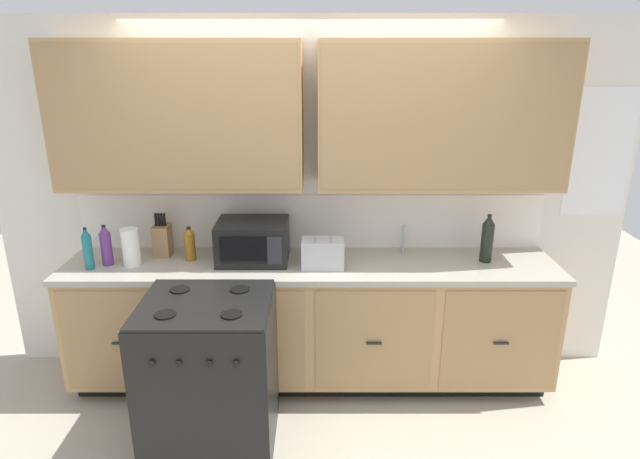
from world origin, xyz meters
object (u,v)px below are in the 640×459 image
object	(u,v)px
bottle_amber	(191,244)
stove_range	(211,373)
toaster	(324,253)
bottle_teal	(89,249)
microwave	(254,241)
paper_towel_roll	(132,247)
knife_block	(164,239)
bottle_violet	(108,245)
bottle_dark	(489,239)

from	to	relation	value
bottle_amber	stove_range	bearing A→B (deg)	-71.04
toaster	bottle_teal	world-z (taller)	bottle_teal
microwave	paper_towel_roll	size ratio (longest dim) A/B	1.85
toaster	stove_range	bearing A→B (deg)	-140.41
toaster	knife_block	distance (m)	1.15
bottle_amber	microwave	bearing A→B (deg)	-1.32
stove_range	bottle_violet	distance (m)	1.15
bottle_dark	microwave	bearing A→B (deg)	179.40
microwave	toaster	world-z (taller)	microwave
toaster	bottle_violet	xyz separation A→B (m)	(-1.45, 0.04, 0.04)
microwave	knife_block	size ratio (longest dim) A/B	1.55
bottle_amber	bottle_dark	distance (m)	2.04
bottle_amber	knife_block	bearing A→B (deg)	156.23
toaster	paper_towel_roll	world-z (taller)	paper_towel_roll
knife_block	toaster	bearing A→B (deg)	-11.05
stove_range	paper_towel_roll	world-z (taller)	paper_towel_roll
stove_range	bottle_teal	distance (m)	1.18
toaster	microwave	bearing A→B (deg)	166.34
microwave	paper_towel_roll	bearing A→B (deg)	-173.52
bottle_violet	bottle_amber	world-z (taller)	bottle_violet
bottle_violet	bottle_teal	distance (m)	0.12
toaster	bottle_teal	distance (m)	1.55
bottle_violet	knife_block	bearing A→B (deg)	29.01
microwave	bottle_dark	size ratio (longest dim) A/B	1.43
microwave	bottle_violet	xyz separation A→B (m)	(-0.98, -0.08, -0.00)
bottle_dark	bottle_teal	distance (m)	2.67
stove_range	microwave	world-z (taller)	microwave
bottle_amber	bottle_dark	bearing A→B (deg)	-0.76
knife_block	bottle_amber	world-z (taller)	knife_block
microwave	toaster	size ratio (longest dim) A/B	1.71
paper_towel_roll	bottle_amber	size ratio (longest dim) A/B	1.08
paper_towel_roll	bottle_violet	bearing A→B (deg)	175.16
paper_towel_roll	bottle_dark	xyz separation A→B (m)	(2.40, 0.07, 0.03)
toaster	bottle_teal	xyz separation A→B (m)	(-1.55, -0.04, 0.04)
paper_towel_roll	bottle_violet	size ratio (longest dim) A/B	0.93
microwave	paper_towel_roll	distance (m)	0.81
stove_range	bottle_teal	size ratio (longest dim) A/B	3.30
knife_block	bottle_dark	xyz separation A→B (m)	(2.25, -0.12, 0.05)
stove_range	bottle_dark	bearing A→B (deg)	20.16
toaster	paper_towel_roll	size ratio (longest dim) A/B	1.08
microwave	bottle_teal	world-z (taller)	bottle_teal
knife_block	bottle_dark	size ratio (longest dim) A/B	0.92
toaster	bottle_violet	bearing A→B (deg)	178.46
stove_range	bottle_dark	distance (m)	2.01
bottle_violet	bottle_dark	distance (m)	2.58
bottle_amber	bottle_teal	distance (m)	0.65
paper_towel_roll	bottle_teal	world-z (taller)	bottle_teal
toaster	bottle_teal	bearing A→B (deg)	-178.70
bottle_violet	bottle_teal	bearing A→B (deg)	-141.20
toaster	knife_block	size ratio (longest dim) A/B	0.90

